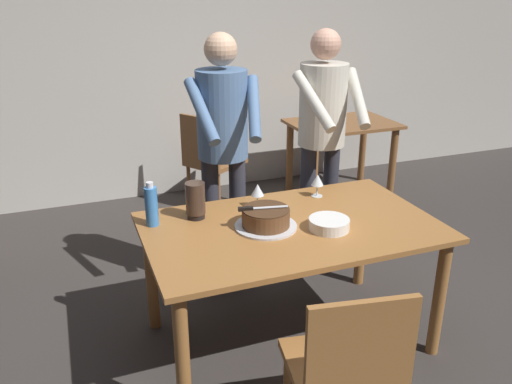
# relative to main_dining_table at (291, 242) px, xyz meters

# --- Properties ---
(ground_plane) EXTENTS (14.00, 14.00, 0.00)m
(ground_plane) POSITION_rel_main_dining_table_xyz_m (0.00, 0.00, -0.65)
(ground_plane) COLOR #383330
(back_wall) EXTENTS (10.00, 0.12, 2.70)m
(back_wall) POSITION_rel_main_dining_table_xyz_m (0.00, 2.67, 0.70)
(back_wall) COLOR #BCB7AD
(back_wall) RESTS_ON ground_plane
(main_dining_table) EXTENTS (1.60, 0.96, 0.75)m
(main_dining_table) POSITION_rel_main_dining_table_xyz_m (0.00, 0.00, 0.00)
(main_dining_table) COLOR #9E6633
(main_dining_table) RESTS_ON ground_plane
(cake_on_platter) EXTENTS (0.34, 0.34, 0.11)m
(cake_on_platter) POSITION_rel_main_dining_table_xyz_m (-0.14, 0.02, 0.15)
(cake_on_platter) COLOR silver
(cake_on_platter) RESTS_ON main_dining_table
(cake_knife) EXTENTS (0.27, 0.07, 0.02)m
(cake_knife) POSITION_rel_main_dining_table_xyz_m (-0.21, 0.04, 0.22)
(cake_knife) COLOR silver
(cake_knife) RESTS_ON cake_on_platter
(plate_stack) EXTENTS (0.22, 0.22, 0.06)m
(plate_stack) POSITION_rel_main_dining_table_xyz_m (0.17, -0.12, 0.13)
(plate_stack) COLOR white
(plate_stack) RESTS_ON main_dining_table
(wine_glass_near) EXTENTS (0.08, 0.08, 0.14)m
(wine_glass_near) POSITION_rel_main_dining_table_xyz_m (0.32, 0.33, 0.21)
(wine_glass_near) COLOR silver
(wine_glass_near) RESTS_ON main_dining_table
(wine_glass_far) EXTENTS (0.08, 0.08, 0.14)m
(wine_glass_far) POSITION_rel_main_dining_table_xyz_m (-0.08, 0.30, 0.21)
(wine_glass_far) COLOR silver
(wine_glass_far) RESTS_ON main_dining_table
(water_bottle) EXTENTS (0.07, 0.07, 0.25)m
(water_bottle) POSITION_rel_main_dining_table_xyz_m (-0.71, 0.27, 0.22)
(water_bottle) COLOR #387AC6
(water_bottle) RESTS_ON main_dining_table
(hurricane_lamp) EXTENTS (0.11, 0.11, 0.21)m
(hurricane_lamp) POSITION_rel_main_dining_table_xyz_m (-0.46, 0.28, 0.21)
(hurricane_lamp) COLOR black
(hurricane_lamp) RESTS_ON main_dining_table
(person_cutting_cake) EXTENTS (0.47, 0.56, 1.72)m
(person_cutting_cake) POSITION_rel_main_dining_table_xyz_m (-0.17, 0.69, 0.43)
(person_cutting_cake) COLOR #2D2D38
(person_cutting_cake) RESTS_ON ground_plane
(person_standing_beside) EXTENTS (0.47, 0.56, 1.72)m
(person_standing_beside) POSITION_rel_main_dining_table_xyz_m (0.55, 0.72, 0.43)
(person_standing_beside) COLOR #2D2D38
(person_standing_beside) RESTS_ON ground_plane
(chair_near_side) EXTENTS (0.51, 0.51, 0.90)m
(chair_near_side) POSITION_rel_main_dining_table_xyz_m (-0.13, -0.86, -0.16)
(chair_near_side) COLOR #9E6633
(chair_near_side) RESTS_ON ground_plane
(background_table) EXTENTS (1.00, 0.70, 0.74)m
(background_table) POSITION_rel_main_dining_table_xyz_m (1.43, 1.97, -0.07)
(background_table) COLOR brown
(background_table) RESTS_ON ground_plane
(background_chair_0) EXTENTS (0.61, 0.61, 0.90)m
(background_chair_0) POSITION_rel_main_dining_table_xyz_m (0.13, 2.09, -0.16)
(background_chair_0) COLOR brown
(background_chair_0) RESTS_ON ground_plane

